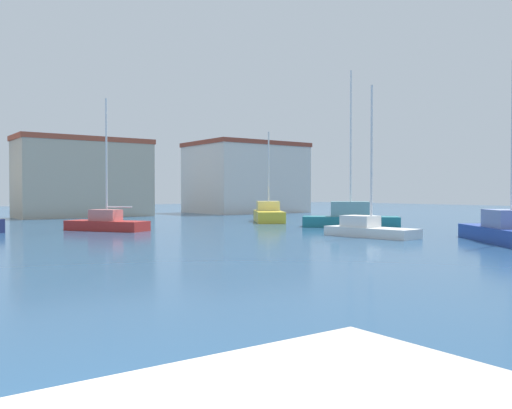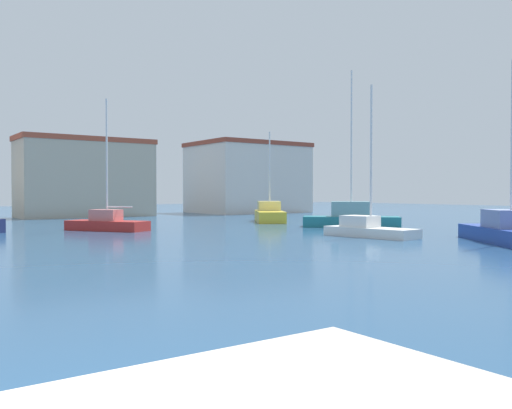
{
  "view_description": "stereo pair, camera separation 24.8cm",
  "coord_description": "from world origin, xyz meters",
  "px_view_note": "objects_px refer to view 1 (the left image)",
  "views": [
    {
      "loc": [
        -1.85,
        -4.98,
        2.44
      ],
      "look_at": [
        18.27,
        22.88,
        1.69
      ],
      "focal_mm": 38.38,
      "sensor_mm": 36.0,
      "label": 1
    },
    {
      "loc": [
        -1.65,
        -5.12,
        2.44
      ],
      "look_at": [
        18.27,
        22.88,
        1.69
      ],
      "focal_mm": 38.38,
      "sensor_mm": 36.0,
      "label": 2
    }
  ],
  "objects_px": {
    "sailboat_white_far_left": "(368,228)",
    "sailboat_yellow_distant_north": "(268,214)",
    "sailboat_red_outer_mooring": "(107,223)",
    "sailboat_blue_inner_mooring": "(511,231)",
    "sailboat_teal_near_pier": "(350,217)"
  },
  "relations": [
    {
      "from": "sailboat_teal_near_pier",
      "to": "sailboat_white_far_left",
      "type": "bearing_deg",
      "value": -128.98
    },
    {
      "from": "sailboat_blue_inner_mooring",
      "to": "sailboat_teal_near_pier",
      "type": "distance_m",
      "value": 13.59
    },
    {
      "from": "sailboat_teal_near_pier",
      "to": "sailboat_red_outer_mooring",
      "type": "xyz_separation_m",
      "value": [
        -15.34,
        6.57,
        -0.18
      ]
    },
    {
      "from": "sailboat_red_outer_mooring",
      "to": "sailboat_yellow_distant_north",
      "type": "relative_size",
      "value": 1.13
    },
    {
      "from": "sailboat_blue_inner_mooring",
      "to": "sailboat_red_outer_mooring",
      "type": "distance_m",
      "value": 23.57
    },
    {
      "from": "sailboat_blue_inner_mooring",
      "to": "sailboat_white_far_left",
      "type": "bearing_deg",
      "value": 111.9
    },
    {
      "from": "sailboat_blue_inner_mooring",
      "to": "sailboat_red_outer_mooring",
      "type": "bearing_deg",
      "value": 122.44
    },
    {
      "from": "sailboat_red_outer_mooring",
      "to": "sailboat_yellow_distant_north",
      "type": "distance_m",
      "value": 15.1
    },
    {
      "from": "sailboat_red_outer_mooring",
      "to": "sailboat_white_far_left",
      "type": "distance_m",
      "value": 16.56
    },
    {
      "from": "sailboat_teal_near_pier",
      "to": "sailboat_yellow_distant_north",
      "type": "xyz_separation_m",
      "value": [
        -0.44,
        9.02,
        -0.05
      ]
    },
    {
      "from": "sailboat_white_far_left",
      "to": "sailboat_yellow_distant_north",
      "type": "height_order",
      "value": "sailboat_white_far_left"
    },
    {
      "from": "sailboat_white_far_left",
      "to": "sailboat_red_outer_mooring",
      "type": "bearing_deg",
      "value": 126.99
    },
    {
      "from": "sailboat_teal_near_pier",
      "to": "sailboat_red_outer_mooring",
      "type": "bearing_deg",
      "value": 156.81
    },
    {
      "from": "sailboat_yellow_distant_north",
      "to": "sailboat_white_far_left",
      "type": "bearing_deg",
      "value": -107.49
    },
    {
      "from": "sailboat_blue_inner_mooring",
      "to": "sailboat_red_outer_mooring",
      "type": "height_order",
      "value": "sailboat_blue_inner_mooring"
    }
  ]
}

